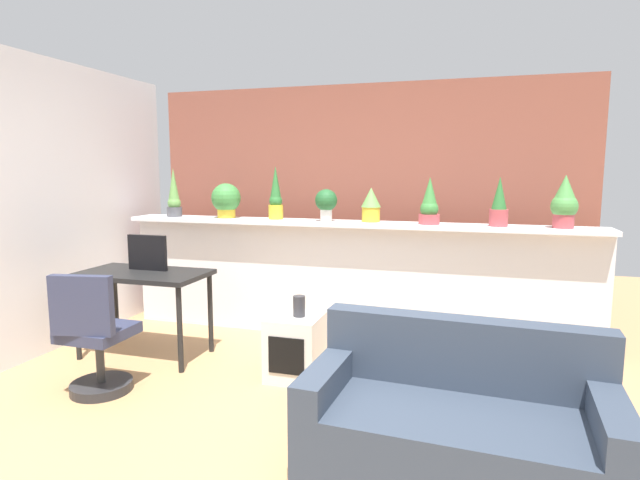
# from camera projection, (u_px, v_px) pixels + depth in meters

# --- Properties ---
(ground_plane) EXTENTS (12.00, 12.00, 0.00)m
(ground_plane) POSITION_uv_depth(u_px,v_px,m) (271.00, 436.00, 3.15)
(ground_plane) COLOR tan
(divider_wall) EXTENTS (4.55, 0.16, 1.10)m
(divider_wall) POSITION_uv_depth(u_px,v_px,m) (348.00, 282.00, 4.97)
(divider_wall) COLOR silver
(divider_wall) RESTS_ON ground
(plant_shelf) EXTENTS (4.55, 0.36, 0.04)m
(plant_shelf) POSITION_uv_depth(u_px,v_px,m) (348.00, 224.00, 4.86)
(plant_shelf) COLOR silver
(plant_shelf) RESTS_ON divider_wall
(brick_wall_behind) EXTENTS (4.55, 0.10, 2.50)m
(brick_wall_behind) POSITION_uv_depth(u_px,v_px,m) (362.00, 205.00, 5.45)
(brick_wall_behind) COLOR brown
(brick_wall_behind) RESTS_ON ground
(potted_plant_0) EXTENTS (0.15, 0.15, 0.50)m
(potted_plant_0) POSITION_uv_depth(u_px,v_px,m) (174.00, 197.00, 5.35)
(potted_plant_0) COLOR #4C4C51
(potted_plant_0) RESTS_ON plant_shelf
(potted_plant_1) EXTENTS (0.30, 0.30, 0.35)m
(potted_plant_1) POSITION_uv_depth(u_px,v_px,m) (226.00, 200.00, 5.21)
(potted_plant_1) COLOR gold
(potted_plant_1) RESTS_ON plant_shelf
(potted_plant_2) EXTENTS (0.15, 0.15, 0.53)m
(potted_plant_2) POSITION_uv_depth(u_px,v_px,m) (276.00, 197.00, 5.06)
(potted_plant_2) COLOR gold
(potted_plant_2) RESTS_ON plant_shelf
(potted_plant_3) EXTENTS (0.21, 0.21, 0.31)m
(potted_plant_3) POSITION_uv_depth(u_px,v_px,m) (326.00, 202.00, 4.86)
(potted_plant_3) COLOR silver
(potted_plant_3) RESTS_ON plant_shelf
(potted_plant_4) EXTENTS (0.18, 0.18, 0.32)m
(potted_plant_4) POSITION_uv_depth(u_px,v_px,m) (371.00, 204.00, 4.81)
(potted_plant_4) COLOR gold
(potted_plant_4) RESTS_ON plant_shelf
(potted_plant_5) EXTENTS (0.19, 0.19, 0.42)m
(potted_plant_5) POSITION_uv_depth(u_px,v_px,m) (429.00, 205.00, 4.60)
(potted_plant_5) COLOR #B7474C
(potted_plant_5) RESTS_ON plant_shelf
(potted_plant_6) EXTENTS (0.16, 0.16, 0.43)m
(potted_plant_6) POSITION_uv_depth(u_px,v_px,m) (499.00, 204.00, 4.42)
(potted_plant_6) COLOR #B7474C
(potted_plant_6) RESTS_ON plant_shelf
(potted_plant_7) EXTENTS (0.22, 0.22, 0.45)m
(potted_plant_7) POSITION_uv_depth(u_px,v_px,m) (565.00, 202.00, 4.28)
(potted_plant_7) COLOR #B7474C
(potted_plant_7) RESTS_ON plant_shelf
(desk) EXTENTS (1.10, 0.60, 0.75)m
(desk) POSITION_uv_depth(u_px,v_px,m) (143.00, 281.00, 4.44)
(desk) COLOR black
(desk) RESTS_ON ground
(tv_monitor) EXTENTS (0.37, 0.04, 0.31)m
(tv_monitor) POSITION_uv_depth(u_px,v_px,m) (147.00, 253.00, 4.48)
(tv_monitor) COLOR black
(tv_monitor) RESTS_ON desk
(office_chair) EXTENTS (0.48, 0.48, 0.91)m
(office_chair) POSITION_uv_depth(u_px,v_px,m) (95.00, 343.00, 3.69)
(office_chair) COLOR #262628
(office_chair) RESTS_ON ground
(side_cube_shelf) EXTENTS (0.40, 0.41, 0.50)m
(side_cube_shelf) POSITION_uv_depth(u_px,v_px,m) (295.00, 347.00, 4.00)
(side_cube_shelf) COLOR silver
(side_cube_shelf) RESTS_ON ground
(vase_on_shelf) EXTENTS (0.10, 0.10, 0.16)m
(vase_on_shelf) POSITION_uv_depth(u_px,v_px,m) (299.00, 306.00, 3.95)
(vase_on_shelf) COLOR #2D2D33
(vase_on_shelf) RESTS_ON side_cube_shelf
(couch) EXTENTS (1.60, 0.85, 0.80)m
(couch) POSITION_uv_depth(u_px,v_px,m) (456.00, 426.00, 2.70)
(couch) COLOR #333D4C
(couch) RESTS_ON ground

